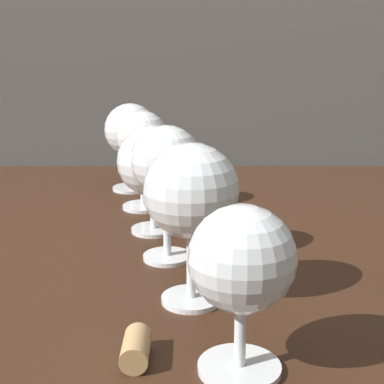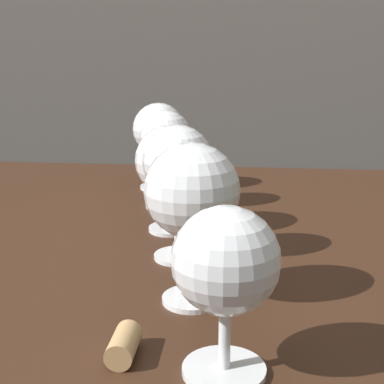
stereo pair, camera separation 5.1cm
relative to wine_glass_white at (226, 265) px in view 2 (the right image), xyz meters
The scene contains 8 objects.
dining_table 0.36m from the wine_glass_white, 100.13° to the left, with size 1.53×0.84×0.73m.
wine_glass_white is the anchor object (origin of this frame).
wine_glass_pinot 0.12m from the wine_glass_white, 107.25° to the left, with size 0.09×0.09×0.15m.
wine_glass_chardonnay 0.24m from the wine_glass_white, 105.73° to the left, with size 0.08×0.08×0.15m.
wine_glass_rose 0.34m from the wine_glass_white, 104.84° to the left, with size 0.09×0.09×0.14m.
wine_glass_cabernet 0.45m from the wine_glass_white, 104.07° to the left, with size 0.08×0.08×0.15m.
wine_glass_empty 0.56m from the wine_glass_white, 104.15° to the left, with size 0.09×0.09×0.15m.
cork 0.11m from the wine_glass_white, behind, with size 0.02×0.02×0.04m, color tan.
Camera 2 is at (0.07, -0.68, 0.97)m, focal length 52.11 mm.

